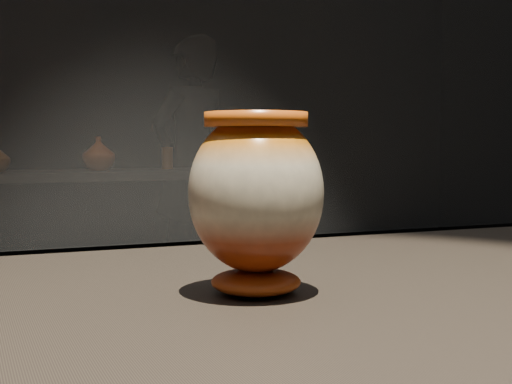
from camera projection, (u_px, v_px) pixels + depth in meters
main_vase at (256, 195)px, 0.77m from camera, size 0.17×0.17×0.20m
back_shelf at (78, 216)px, 4.16m from camera, size 2.00×0.60×0.90m
back_vase_mid at (99, 154)px, 4.19m from camera, size 0.26×0.26×0.20m
back_vase_right at (167, 158)px, 4.38m from camera, size 0.07×0.07×0.14m
visitor at (192, 164)px, 5.08m from camera, size 0.78×0.64×1.82m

